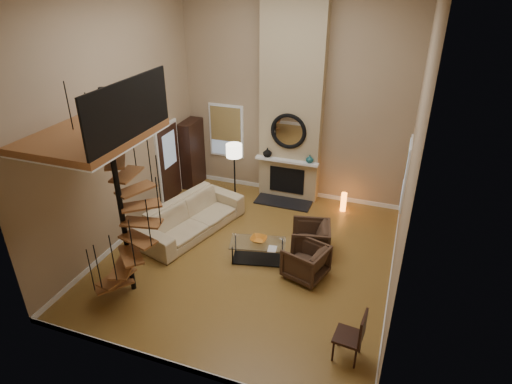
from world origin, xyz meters
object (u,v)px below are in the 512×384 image
(armchair_near, at_px, (314,240))
(accent_lamp, at_px, (343,202))
(floor_lamp, at_px, (234,155))
(side_chair, at_px, (354,334))
(coffee_table, at_px, (258,249))
(sofa, at_px, (192,216))
(armchair_far, at_px, (309,263))
(hutch, at_px, (192,154))

(armchair_near, relative_size, accent_lamp, 1.62)
(floor_lamp, height_order, accent_lamp, floor_lamp)
(armchair_near, distance_m, side_chair, 2.96)
(armchair_near, xyz_separation_m, coffee_table, (-1.08, -0.65, -0.07))
(sofa, xyz_separation_m, side_chair, (4.22, -2.61, 0.13))
(armchair_far, height_order, side_chair, side_chair)
(hutch, height_order, accent_lamp, hutch)
(accent_lamp, bearing_deg, hutch, 178.77)
(sofa, relative_size, armchair_near, 3.22)
(floor_lamp, bearing_deg, coffee_table, -56.83)
(hutch, relative_size, side_chair, 2.02)
(floor_lamp, distance_m, side_chair, 5.68)
(sofa, height_order, armchair_near, sofa)
(floor_lamp, height_order, side_chair, floor_lamp)
(armchair_far, relative_size, floor_lamp, 0.46)
(armchair_far, relative_size, coffee_table, 0.62)
(accent_lamp, bearing_deg, side_chair, -78.63)
(armchair_far, relative_size, side_chair, 0.83)
(hutch, xyz_separation_m, accent_lamp, (4.40, -0.09, -0.70))
(side_chair, bearing_deg, hutch, 137.59)
(sofa, xyz_separation_m, armchair_far, (3.05, -0.80, -0.04))
(sofa, bearing_deg, armchair_far, -88.40)
(side_chair, bearing_deg, sofa, 148.23)
(armchair_far, bearing_deg, coffee_table, -82.79)
(sofa, distance_m, floor_lamp, 1.92)
(accent_lamp, bearing_deg, sofa, -145.98)
(hutch, height_order, armchair_far, hutch)
(hutch, bearing_deg, floor_lamp, -24.19)
(floor_lamp, bearing_deg, accent_lamp, 12.77)
(sofa, xyz_separation_m, coffee_table, (1.88, -0.59, -0.11))
(hutch, relative_size, accent_lamp, 3.69)
(coffee_table, height_order, side_chair, side_chair)
(armchair_far, bearing_deg, accent_lamp, -166.66)
(sofa, bearing_deg, side_chair, -105.51)
(hutch, height_order, coffee_table, hutch)
(armchair_far, bearing_deg, side_chair, 50.07)
(sofa, xyz_separation_m, accent_lamp, (3.25, 2.19, -0.15))
(floor_lamp, bearing_deg, armchair_near, -31.18)
(sofa, bearing_deg, floor_lamp, -0.41)
(floor_lamp, xyz_separation_m, accent_lamp, (2.78, 0.63, -1.16))
(armchair_far, height_order, coffee_table, armchair_far)
(sofa, relative_size, armchair_far, 3.42)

